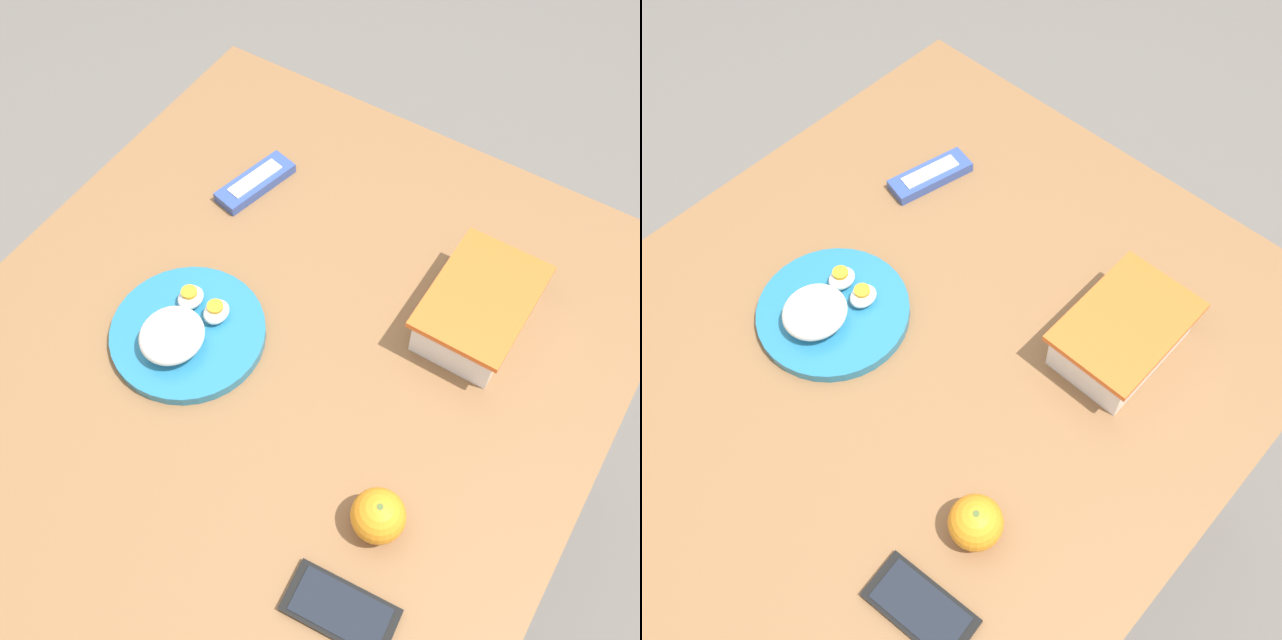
# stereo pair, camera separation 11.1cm
# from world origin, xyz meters

# --- Properties ---
(ground_plane) EXTENTS (10.00, 10.00, 0.00)m
(ground_plane) POSITION_xyz_m (0.00, 0.00, 0.00)
(ground_plane) COLOR #66605B
(table) EXTENTS (1.06, 0.94, 0.77)m
(table) POSITION_xyz_m (0.00, 0.00, 0.65)
(table) COLOR brown
(table) RESTS_ON ground_plane
(food_container) EXTENTS (0.20, 0.14, 0.08)m
(food_container) POSITION_xyz_m (-0.20, 0.22, 0.80)
(food_container) COLOR white
(food_container) RESTS_ON table
(orange_fruit) EXTENTS (0.07, 0.07, 0.07)m
(orange_fruit) POSITION_xyz_m (0.15, 0.25, 0.81)
(orange_fruit) COLOR orange
(orange_fruit) RESTS_ON table
(rice_plate) EXTENTS (0.23, 0.23, 0.07)m
(rice_plate) POSITION_xyz_m (0.06, -0.13, 0.79)
(rice_plate) COLOR teal
(rice_plate) RESTS_ON table
(candy_bar) EXTENTS (0.15, 0.08, 0.02)m
(candy_bar) POSITION_xyz_m (-0.25, -0.22, 0.78)
(candy_bar) COLOR #334C9E
(candy_bar) RESTS_ON table
(cell_phone) EXTENTS (0.08, 0.14, 0.01)m
(cell_phone) POSITION_xyz_m (0.27, 0.27, 0.78)
(cell_phone) COLOR black
(cell_phone) RESTS_ON table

